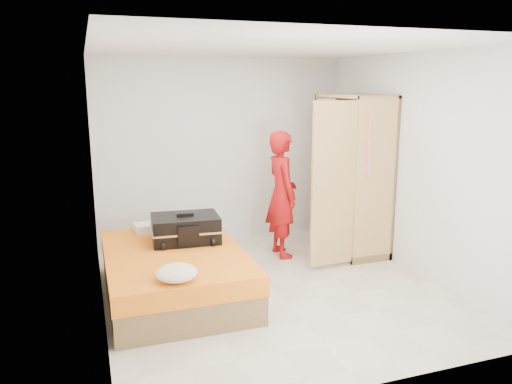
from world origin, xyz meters
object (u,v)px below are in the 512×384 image
object	(u,v)px
bed	(175,273)
suitcase	(185,229)
wardrobe	(350,179)
person	(282,194)
round_cushion	(177,273)

from	to	relation	value
bed	suitcase	bearing A→B (deg)	58.27
wardrobe	person	distance (m)	0.96
wardrobe	suitcase	world-z (taller)	wardrobe
wardrobe	suitcase	xyz separation A→B (m)	(-2.32, -0.42, -0.35)
person	suitcase	distance (m)	1.49
person	suitcase	size ratio (longest dim) A/B	2.08
bed	person	xyz separation A→B (m)	(1.57, 0.84, 0.58)
suitcase	round_cushion	distance (m)	1.15
person	wardrobe	bearing A→B (deg)	-97.35
wardrobe	suitcase	distance (m)	2.38
wardrobe	bed	bearing A→B (deg)	-164.02
bed	person	distance (m)	1.87
bed	suitcase	world-z (taller)	suitcase
suitcase	round_cushion	world-z (taller)	suitcase
suitcase	round_cushion	size ratio (longest dim) A/B	2.12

